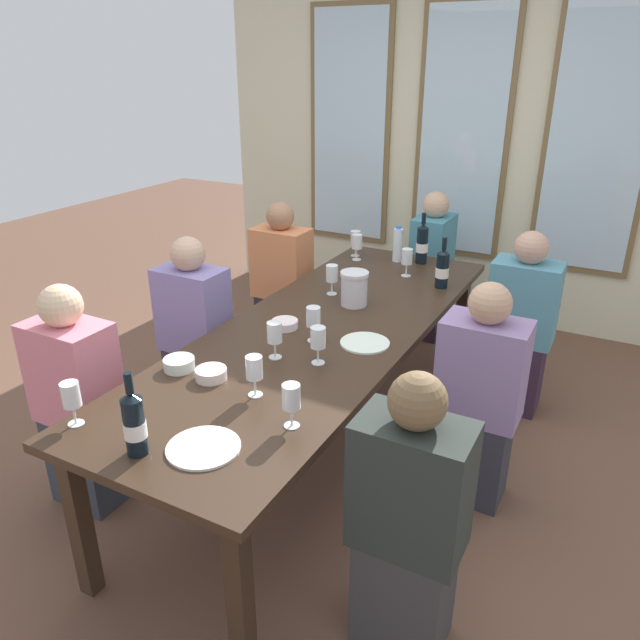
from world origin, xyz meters
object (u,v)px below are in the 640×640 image
at_px(wine_glass_4, 318,338).
at_px(seated_person_4, 79,404).
at_px(tasting_bowl_1, 285,324).
at_px(wine_glass_0, 407,257).
at_px(seated_person_3, 478,401).
at_px(seated_person_1, 520,328).
at_px(wine_bottle_2, 442,269).
at_px(wine_glass_6, 332,275).
at_px(seated_person_5, 408,524).
at_px(water_bottle, 398,245).
at_px(wine_glass_2, 313,318).
at_px(metal_pitcher, 354,288).
at_px(seated_person_0, 282,285).
at_px(tasting_bowl_0, 179,364).
at_px(wine_glass_8, 357,242).
at_px(wine_glass_5, 275,334).
at_px(wine_glass_1, 356,239).
at_px(wine_glass_7, 254,369).
at_px(tasting_bowl_2, 211,374).
at_px(wine_bottle_1, 134,423).
at_px(seated_person_2, 195,336).
at_px(dining_table, 323,338).
at_px(wine_bottle_0, 422,244).
at_px(seated_person_6, 431,269).
at_px(white_plate_0, 365,343).
at_px(white_plate_1, 203,448).
at_px(wine_glass_3, 291,398).

bearing_deg(wine_glass_4, seated_person_4, -151.84).
height_order(tasting_bowl_1, wine_glass_0, wine_glass_0).
relative_size(wine_glass_0, seated_person_3, 0.16).
relative_size(wine_glass_4, seated_person_1, 0.16).
bearing_deg(wine_bottle_2, wine_glass_6, -141.83).
height_order(seated_person_4, seated_person_5, same).
height_order(water_bottle, wine_glass_2, water_bottle).
distance_m(metal_pitcher, seated_person_0, 1.04).
bearing_deg(tasting_bowl_0, tasting_bowl_1, 73.38).
bearing_deg(seated_person_3, wine_glass_8, 136.71).
distance_m(wine_glass_5, seated_person_5, 1.03).
distance_m(tasting_bowl_1, seated_person_1, 1.46).
xyz_separation_m(wine_bottle_2, water_bottle, (-0.41, 0.34, -0.00)).
distance_m(metal_pitcher, wine_glass_1, 0.89).
relative_size(wine_glass_5, wine_glass_7, 1.00).
height_order(tasting_bowl_1, seated_person_1, seated_person_1).
distance_m(tasting_bowl_2, water_bottle, 1.88).
bearing_deg(tasting_bowl_0, wine_glass_4, 33.60).
distance_m(tasting_bowl_0, wine_glass_8, 1.78).
distance_m(wine_bottle_1, tasting_bowl_2, 0.56).
bearing_deg(tasting_bowl_0, wine_glass_6, 81.40).
relative_size(seated_person_0, seated_person_2, 1.00).
bearing_deg(dining_table, seated_person_4, -132.74).
xyz_separation_m(wine_glass_1, wine_glass_5, (0.33, -1.56, -0.00)).
bearing_deg(dining_table, seated_person_5, -47.88).
distance_m(wine_bottle_1, wine_glass_1, 2.41).
bearing_deg(wine_glass_2, seated_person_5, -43.50).
bearing_deg(seated_person_1, wine_glass_0, -177.54).
relative_size(tasting_bowl_0, tasting_bowl_2, 1.01).
bearing_deg(seated_person_5, wine_bottle_2, 104.88).
bearing_deg(wine_bottle_0, wine_glass_6, -108.14).
xyz_separation_m(tasting_bowl_2, wine_glass_2, (0.20, 0.53, 0.09)).
distance_m(tasting_bowl_0, seated_person_4, 0.56).
distance_m(wine_glass_8, seated_person_6, 0.80).
xyz_separation_m(wine_glass_2, wine_glass_5, (-0.07, -0.24, -0.00)).
relative_size(white_plate_0, seated_person_6, 0.21).
bearing_deg(seated_person_5, wine_glass_8, 119.63).
xyz_separation_m(white_plate_0, wine_glass_4, (-0.10, -0.28, 0.12)).
xyz_separation_m(metal_pitcher, seated_person_0, (-0.82, 0.57, -0.31)).
bearing_deg(wine_glass_6, seated_person_0, 142.98).
bearing_deg(wine_glass_0, seated_person_2, -132.99).
height_order(white_plate_1, wine_glass_1, wine_glass_1).
bearing_deg(seated_person_5, wine_glass_1, 119.68).
bearing_deg(wine_glass_3, tasting_bowl_0, 167.14).
bearing_deg(seated_person_6, wine_bottle_1, -91.26).
bearing_deg(seated_person_2, wine_glass_4, -18.13).
xyz_separation_m(dining_table, seated_person_0, (-0.81, 0.92, -0.15)).
distance_m(wine_bottle_1, seated_person_4, 0.89).
relative_size(wine_bottle_1, seated_person_5, 0.28).
height_order(wine_glass_1, seated_person_3, seated_person_3).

